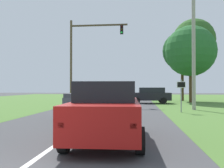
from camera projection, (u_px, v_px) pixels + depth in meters
name	position (u px, v px, depth m)	size (l,w,h in m)	color
ground_plane	(99.00, 114.00, 15.39)	(120.00, 120.00, 0.00)	#424244
red_suv_near	(107.00, 110.00, 7.88)	(2.36, 5.01, 1.91)	#9E1411
pickup_truck_lead	(95.00, 101.00, 13.78)	(2.48, 5.64, 1.83)	#4C515B
traffic_light	(84.00, 50.00, 25.60)	(6.20, 0.40, 8.97)	brown
keep_moving_sign	(181.00, 91.00, 16.64)	(0.60, 0.09, 2.28)	gray
oak_tree_right	(190.00, 51.00, 27.87)	(5.88, 5.88, 8.92)	#4C351E
crossing_suv_far	(150.00, 95.00, 26.31)	(4.58, 2.28, 1.73)	black
utility_pole_right	(194.00, 49.00, 18.71)	(0.28, 0.28, 9.55)	#9E998E
extra_tree_1	(182.00, 51.00, 31.11)	(5.06, 5.06, 9.03)	#4C351E
extra_tree_2	(194.00, 40.00, 29.89)	(5.19, 5.19, 10.29)	#4C351E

